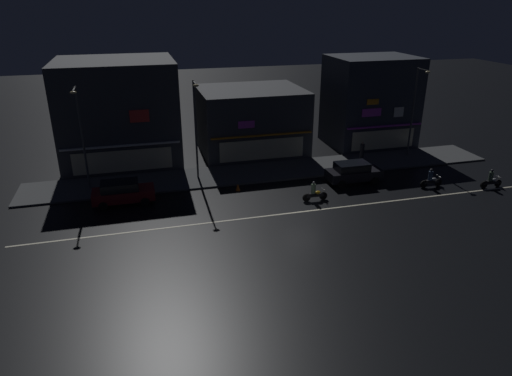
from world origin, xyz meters
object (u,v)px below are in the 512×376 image
Objects in this scene: motorcycle_lead at (431,179)px; motorcycle_following at (314,193)px; streetlamp_mid at (196,123)px; traffic_cone at (238,187)px; pedestrian_on_sidewalk at (362,153)px; parked_car_near_kerb at (353,172)px; streetlamp_east at (415,106)px; parked_car_trailing at (123,192)px; motorcycle_opposite_lane at (491,180)px; streetlamp_west at (81,131)px.

motorcycle_lead is 9.69m from motorcycle_following.
streetlamp_mid reaches higher than traffic_cone.
pedestrian_on_sidewalk is 9.38m from motorcycle_following.
pedestrian_on_sidewalk is at bearing 54.86° from parked_car_near_kerb.
streetlamp_mid is 0.99× the size of streetlamp_east.
parked_car_trailing is (-17.65, 0.58, 0.00)m from parked_car_near_kerb.
traffic_cone is at bearing 170.25° from motorcycle_opposite_lane.
pedestrian_on_sidewalk is 20.55m from parked_car_trailing.
parked_car_near_kerb is (11.78, -3.82, -3.83)m from streetlamp_mid.
parked_car_near_kerb is 2.26× the size of motorcycle_lead.
streetlamp_east is 14.59m from motorcycle_following.
parked_car_near_kerb and parked_car_trailing have the same top height.
streetlamp_east is (19.60, 0.66, 0.05)m from streetlamp_mid.
motorcycle_opposite_lane is at bearing -20.99° from parked_car_near_kerb.
motorcycle_lead is 14.96m from traffic_cone.
parked_car_trailing reaches higher than motorcycle_lead.
streetlamp_west is 23.08m from pedestrian_on_sidewalk.
streetlamp_mid is at bearing 130.13° from traffic_cone.
motorcycle_following is (-6.94, -6.30, -0.40)m from pedestrian_on_sidewalk.
parked_car_near_kerb is 1.00× the size of parked_car_trailing.
pedestrian_on_sidewalk is at bearing -172.12° from streetlamp_east.
streetlamp_east is at bearing 64.11° from motorcycle_lead.
streetlamp_east is at bearing 29.83° from parked_car_near_kerb.
streetlamp_west is at bearing -178.32° from streetlamp_east.
streetlamp_east reaches higher than traffic_cone.
parked_car_trailing is at bearing -171.28° from streetlamp_east.
streetlamp_east is at bearing 12.31° from traffic_cone.
parked_car_trailing is at bearing -51.03° from streetlamp_west.
streetlamp_mid is 1.82× the size of parked_car_trailing.
pedestrian_on_sidewalk is at bearing 137.21° from motorcycle_opposite_lane.
motorcycle_opposite_lane is at bearing -7.50° from motorcycle_following.
streetlamp_mid is 5.96m from traffic_cone.
motorcycle_opposite_lane is at bearing -8.99° from parked_car_trailing.
streetlamp_east is 4.10× the size of pedestrian_on_sidewalk.
parked_car_near_kerb is 9.26m from traffic_cone.
pedestrian_on_sidewalk is (-5.17, -0.72, -3.71)m from streetlamp_east.
parked_car_near_kerb is at bearing -17.98° from streetlamp_mid.
streetlamp_mid is at bearing 153.29° from motorcycle_lead.
streetlamp_east is 1.84× the size of parked_car_trailing.
motorcycle_lead is 3.45× the size of traffic_cone.
motorcycle_following is at bearing 173.86° from motorcycle_lead.
streetlamp_west is 20.82m from parked_car_near_kerb.
streetlamp_east reaches higher than parked_car_near_kerb.
motorcycle_lead is at bearing -13.46° from streetlamp_west.
parked_car_near_kerb is at bearing 148.96° from motorcycle_lead.
streetlamp_mid reaches higher than motorcycle_opposite_lane.
streetlamp_mid is at bearing -178.07° from streetlamp_east.
streetlamp_west is at bearing 169.69° from parked_car_near_kerb.
parked_car_trailing is 2.26× the size of motorcycle_opposite_lane.
motorcycle_lead is (25.54, -6.11, -4.03)m from streetlamp_west.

